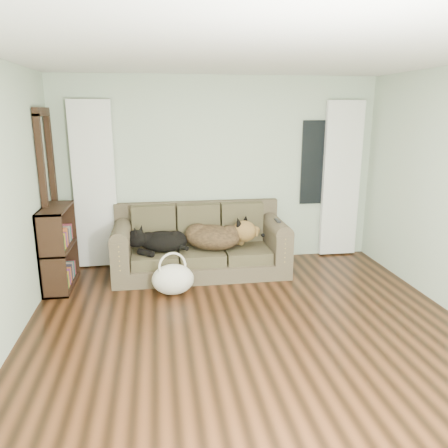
{
  "coord_description": "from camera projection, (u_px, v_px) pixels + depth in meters",
  "views": [
    {
      "loc": [
        -0.86,
        -3.58,
        2.14
      ],
      "look_at": [
        -0.06,
        1.6,
        0.77
      ],
      "focal_mm": 35.0,
      "sensor_mm": 36.0,
      "label": 1
    }
  ],
  "objects": [
    {
      "name": "floor",
      "position": [
        256.0,
        345.0,
        4.09
      ],
      "size": [
        5.0,
        5.0,
        0.0
      ],
      "primitive_type": "plane",
      "color": "black",
      "rests_on": "ground"
    },
    {
      "name": "ceiling",
      "position": [
        263.0,
        49.0,
        3.44
      ],
      "size": [
        5.0,
        5.0,
        0.0
      ],
      "primitive_type": "plane",
      "color": "white",
      "rests_on": "ground"
    },
    {
      "name": "wall_back",
      "position": [
        219.0,
        171.0,
        6.15
      ],
      "size": [
        4.5,
        0.04,
        2.6
      ],
      "primitive_type": "cube",
      "color": "#A9BBA2",
      "rests_on": "ground"
    },
    {
      "name": "curtain_left",
      "position": [
        95.0,
        186.0,
        5.87
      ],
      "size": [
        0.55,
        0.08,
        2.25
      ],
      "primitive_type": "cube",
      "color": "white",
      "rests_on": "ground"
    },
    {
      "name": "curtain_right",
      "position": [
        341.0,
        180.0,
        6.38
      ],
      "size": [
        0.55,
        0.08,
        2.25
      ],
      "primitive_type": "cube",
      "color": "white",
      "rests_on": "ground"
    },
    {
      "name": "window_pane",
      "position": [
        318.0,
        163.0,
        6.31
      ],
      "size": [
        0.5,
        0.03,
        1.2
      ],
      "primitive_type": "cube",
      "color": "black",
      "rests_on": "wall_back"
    },
    {
      "name": "door_casing",
      "position": [
        50.0,
        200.0,
        5.46
      ],
      "size": [
        0.07,
        0.6,
        2.1
      ],
      "primitive_type": "cube",
      "color": "black",
      "rests_on": "ground"
    },
    {
      "name": "sofa",
      "position": [
        201.0,
        241.0,
        5.82
      ],
      "size": [
        2.29,
        0.99,
        0.93
      ],
      "primitive_type": "cube",
      "color": "#3F3C29",
      "rests_on": "floor"
    },
    {
      "name": "dog_black_lab",
      "position": [
        160.0,
        241.0,
        5.69
      ],
      "size": [
        0.72,
        0.58,
        0.27
      ],
      "primitive_type": "ellipsoid",
      "rotation": [
        0.0,
        0.0,
        -0.26
      ],
      "color": "black",
      "rests_on": "sofa"
    },
    {
      "name": "dog_shepherd",
      "position": [
        216.0,
        238.0,
        5.79
      ],
      "size": [
        0.97,
        0.88,
        0.35
      ],
      "primitive_type": "ellipsoid",
      "rotation": [
        0.0,
        0.0,
        2.63
      ],
      "color": "black",
      "rests_on": "sofa"
    },
    {
      "name": "tv_remote",
      "position": [
        278.0,
        220.0,
        5.74
      ],
      "size": [
        0.06,
        0.18,
        0.02
      ],
      "primitive_type": "cube",
      "rotation": [
        0.0,
        0.0,
        -0.04
      ],
      "color": "black",
      "rests_on": "sofa"
    },
    {
      "name": "tote_bag",
      "position": [
        173.0,
        281.0,
        5.2
      ],
      "size": [
        0.53,
        0.42,
        0.37
      ],
      "primitive_type": "ellipsoid",
      "rotation": [
        0.0,
        0.0,
        -0.06
      ],
      "color": "beige",
      "rests_on": "floor"
    },
    {
      "name": "bookshelf",
      "position": [
        59.0,
        248.0,
        5.35
      ],
      "size": [
        0.33,
        0.82,
        1.01
      ],
      "primitive_type": "cube",
      "rotation": [
        0.0,
        0.0,
        -0.04
      ],
      "color": "black",
      "rests_on": "floor"
    }
  ]
}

